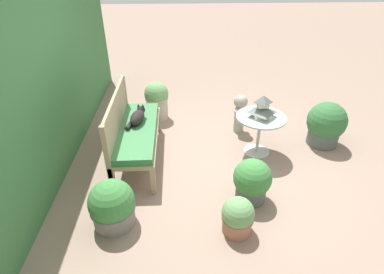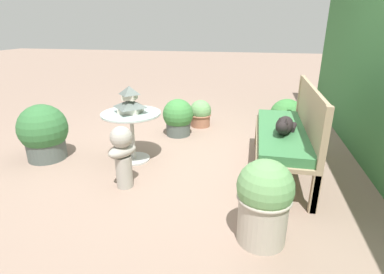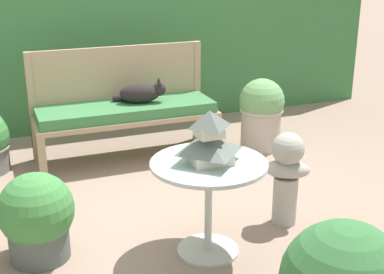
{
  "view_description": "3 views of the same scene",
  "coord_description": "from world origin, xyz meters",
  "px_view_note": "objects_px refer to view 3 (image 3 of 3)",
  "views": [
    {
      "loc": [
        -3.39,
        0.42,
        2.49
      ],
      "look_at": [
        -0.05,
        0.24,
        0.41
      ],
      "focal_mm": 28.0,
      "sensor_mm": 36.0,
      "label": 1
    },
    {
      "loc": [
        3.23,
        0.64,
        1.53
      ],
      "look_at": [
        0.23,
        0.01,
        0.37
      ],
      "focal_mm": 28.0,
      "sensor_mm": 36.0,
      "label": 2
    },
    {
      "loc": [
        -0.98,
        -3.32,
        1.73
      ],
      "look_at": [
        0.32,
        -0.02,
        0.49
      ],
      "focal_mm": 50.0,
      "sensor_mm": 36.0,
      "label": 3
    }
  ],
  "objects_px": {
    "potted_plant_bench_left": "(37,218)",
    "garden_bench": "(126,113)",
    "patio_table": "(209,182)",
    "cat": "(142,93)",
    "garden_bust": "(287,172)",
    "pagoda_birdhouse": "(209,140)",
    "potted_plant_table_far": "(261,113)"
  },
  "relations": [
    {
      "from": "garden_bench",
      "to": "potted_plant_table_far",
      "type": "distance_m",
      "value": 1.22
    },
    {
      "from": "garden_bust",
      "to": "potted_plant_bench_left",
      "type": "xyz_separation_m",
      "value": [
        -1.57,
        0.15,
        -0.1
      ]
    },
    {
      "from": "patio_table",
      "to": "garden_bust",
      "type": "bearing_deg",
      "value": 14.01
    },
    {
      "from": "garden_bench",
      "to": "cat",
      "type": "distance_m",
      "value": 0.22
    },
    {
      "from": "patio_table",
      "to": "garden_bust",
      "type": "relative_size",
      "value": 1.08
    },
    {
      "from": "patio_table",
      "to": "garden_bench",
      "type": "bearing_deg",
      "value": 91.57
    },
    {
      "from": "garden_bust",
      "to": "patio_table",
      "type": "bearing_deg",
      "value": -135.64
    },
    {
      "from": "cat",
      "to": "potted_plant_table_far",
      "type": "bearing_deg",
      "value": 2.42
    },
    {
      "from": "garden_bench",
      "to": "potted_plant_table_far",
      "type": "xyz_separation_m",
      "value": [
        1.2,
        -0.2,
        -0.07
      ]
    },
    {
      "from": "garden_bench",
      "to": "patio_table",
      "type": "bearing_deg",
      "value": -88.43
    },
    {
      "from": "pagoda_birdhouse",
      "to": "potted_plant_table_far",
      "type": "height_order",
      "value": "pagoda_birdhouse"
    },
    {
      "from": "pagoda_birdhouse",
      "to": "potted_plant_table_far",
      "type": "xyz_separation_m",
      "value": [
        1.16,
        1.48,
        -0.37
      ]
    },
    {
      "from": "cat",
      "to": "garden_bust",
      "type": "distance_m",
      "value": 1.63
    },
    {
      "from": "garden_bench",
      "to": "pagoda_birdhouse",
      "type": "xyz_separation_m",
      "value": [
        0.05,
        -1.68,
        0.3
      ]
    },
    {
      "from": "cat",
      "to": "patio_table",
      "type": "relative_size",
      "value": 0.64
    },
    {
      "from": "potted_plant_bench_left",
      "to": "garden_bench",
      "type": "bearing_deg",
      "value": 56.66
    },
    {
      "from": "garden_bench",
      "to": "potted_plant_bench_left",
      "type": "bearing_deg",
      "value": -123.34
    },
    {
      "from": "potted_plant_table_far",
      "to": "patio_table",
      "type": "bearing_deg",
      "value": -127.95
    },
    {
      "from": "cat",
      "to": "pagoda_birdhouse",
      "type": "height_order",
      "value": "pagoda_birdhouse"
    },
    {
      "from": "garden_bust",
      "to": "cat",
      "type": "bearing_deg",
      "value": 139.24
    },
    {
      "from": "cat",
      "to": "garden_bust",
      "type": "xyz_separation_m",
      "value": [
        0.52,
        -1.53,
        -0.21
      ]
    },
    {
      "from": "garden_bench",
      "to": "potted_plant_table_far",
      "type": "relative_size",
      "value": 2.38
    },
    {
      "from": "patio_table",
      "to": "potted_plant_bench_left",
      "type": "distance_m",
      "value": 1.02
    },
    {
      "from": "cat",
      "to": "pagoda_birdhouse",
      "type": "distance_m",
      "value": 1.69
    },
    {
      "from": "patio_table",
      "to": "potted_plant_table_far",
      "type": "xyz_separation_m",
      "value": [
        1.16,
        1.48,
        -0.12
      ]
    },
    {
      "from": "garden_bench",
      "to": "pagoda_birdhouse",
      "type": "relative_size",
      "value": 5.07
    },
    {
      "from": "patio_table",
      "to": "garden_bust",
      "type": "height_order",
      "value": "garden_bust"
    },
    {
      "from": "patio_table",
      "to": "potted_plant_table_far",
      "type": "bearing_deg",
      "value": 52.05
    },
    {
      "from": "garden_bust",
      "to": "potted_plant_bench_left",
      "type": "relative_size",
      "value": 1.19
    },
    {
      "from": "garden_bench",
      "to": "patio_table",
      "type": "xyz_separation_m",
      "value": [
        0.05,
        -1.68,
        0.05
      ]
    },
    {
      "from": "potted_plant_table_far",
      "to": "potted_plant_bench_left",
      "type": "xyz_separation_m",
      "value": [
        -2.11,
        -1.18,
        -0.08
      ]
    },
    {
      "from": "cat",
      "to": "potted_plant_bench_left",
      "type": "distance_m",
      "value": 1.76
    }
  ]
}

